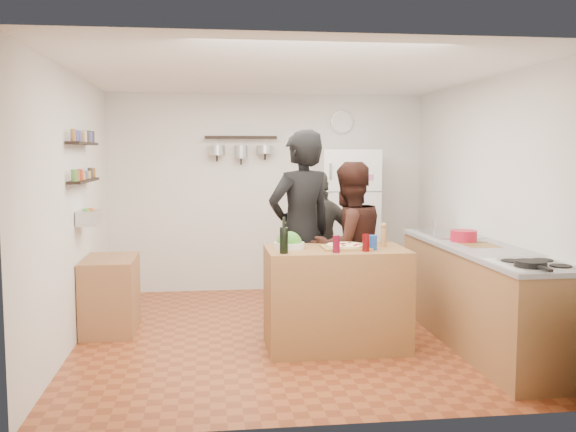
{
  "coord_description": "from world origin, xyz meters",
  "views": [
    {
      "loc": [
        -0.78,
        -6.05,
        1.77
      ],
      "look_at": [
        0.0,
        0.1,
        1.15
      ],
      "focal_mm": 40.0,
      "sensor_mm": 36.0,
      "label": 1
    }
  ],
  "objects": [
    {
      "name": "room_shell",
      "position": [
        0.0,
        0.39,
        1.25
      ],
      "size": [
        4.2,
        4.2,
        4.2
      ],
      "color": "brown",
      "rests_on": "ground"
    },
    {
      "name": "prep_island",
      "position": [
        0.36,
        -0.47,
        0.46
      ],
      "size": [
        1.25,
        0.72,
        0.91
      ],
      "primitive_type": "cube",
      "color": "#925E35",
      "rests_on": "floor"
    },
    {
      "name": "pizza_board",
      "position": [
        0.44,
        -0.49,
        0.92
      ],
      "size": [
        0.42,
        0.34,
        0.02
      ],
      "primitive_type": "cube",
      "color": "olive",
      "rests_on": "prep_island"
    },
    {
      "name": "pizza",
      "position": [
        0.44,
        -0.49,
        0.94
      ],
      "size": [
        0.34,
        0.34,
        0.02
      ],
      "primitive_type": "cylinder",
      "color": "beige",
      "rests_on": "pizza_board"
    },
    {
      "name": "salad_bowl",
      "position": [
        -0.06,
        -0.42,
        0.94
      ],
      "size": [
        0.27,
        0.27,
        0.05
      ],
      "primitive_type": "cylinder",
      "color": "silver",
      "rests_on": "prep_island"
    },
    {
      "name": "wine_bottle",
      "position": [
        -0.14,
        -0.69,
        1.02
      ],
      "size": [
        0.07,
        0.07,
        0.22
      ],
      "primitive_type": "cylinder",
      "color": "black",
      "rests_on": "prep_island"
    },
    {
      "name": "wine_glass_near",
      "position": [
        0.31,
        -0.71,
        0.99
      ],
      "size": [
        0.06,
        0.06,
        0.15
      ],
      "primitive_type": "cylinder",
      "color": "#5C071B",
      "rests_on": "prep_island"
    },
    {
      "name": "wine_glass_far",
      "position": [
        0.58,
        -0.67,
        0.99
      ],
      "size": [
        0.06,
        0.06,
        0.15
      ],
      "primitive_type": "cylinder",
      "color": "#510609",
      "rests_on": "prep_island"
    },
    {
      "name": "pepper_mill",
      "position": [
        0.81,
        -0.42,
        1.0
      ],
      "size": [
        0.05,
        0.05,
        0.17
      ],
      "primitive_type": "cylinder",
      "color": "olive",
      "rests_on": "prep_island"
    },
    {
      "name": "salt_canister",
      "position": [
        0.66,
        -0.59,
        0.97
      ],
      "size": [
        0.08,
        0.08,
        0.13
      ],
      "primitive_type": "cylinder",
      "color": "#1A4092",
      "rests_on": "prep_island"
    },
    {
      "name": "person_left",
      "position": [
        0.13,
        0.11,
        0.99
      ],
      "size": [
        0.86,
        0.75,
        1.99
      ],
      "primitive_type": "imported",
      "rotation": [
        0.0,
        0.0,
        3.6
      ],
      "color": "black",
      "rests_on": "floor"
    },
    {
      "name": "person_center",
      "position": [
        0.58,
        0.02,
        0.84
      ],
      "size": [
        0.99,
        0.89,
        1.68
      ],
      "primitive_type": "imported",
      "rotation": [
        0.0,
        0.0,
        3.53
      ],
      "color": "black",
      "rests_on": "floor"
    },
    {
      "name": "person_back",
      "position": [
        0.41,
        0.65,
        0.79
      ],
      "size": [
        0.95,
        0.47,
        1.57
      ],
      "primitive_type": "imported",
      "rotation": [
        0.0,
        0.0,
        3.05
      ],
      "color": "#2E2C29",
      "rests_on": "floor"
    },
    {
      "name": "counter_run",
      "position": [
        1.7,
        -0.55,
        0.45
      ],
      "size": [
        0.63,
        2.63,
        0.9
      ],
      "primitive_type": "cube",
      "color": "#9E7042",
      "rests_on": "floor"
    },
    {
      "name": "stove_top",
      "position": [
        1.7,
        -1.5,
        0.91
      ],
      "size": [
        0.6,
        0.62,
        0.02
      ],
      "primitive_type": "cube",
      "color": "white",
      "rests_on": "counter_run"
    },
    {
      "name": "skillet",
      "position": [
        1.6,
        -1.61,
        0.94
      ],
      "size": [
        0.24,
        0.24,
        0.05
      ],
      "primitive_type": "cylinder",
      "color": "black",
      "rests_on": "stove_top"
    },
    {
      "name": "sink",
      "position": [
        1.7,
        0.3,
        0.92
      ],
      "size": [
        0.5,
        0.8,
        0.03
      ],
      "primitive_type": "cube",
      "color": "silver",
      "rests_on": "counter_run"
    },
    {
      "name": "cutting_board",
      "position": [
        1.7,
        -0.48,
        0.91
      ],
      "size": [
        0.3,
        0.4,
        0.02
      ],
      "primitive_type": "cube",
      "color": "brown",
      "rests_on": "counter_run"
    },
    {
      "name": "red_bowl",
      "position": [
        1.65,
        -0.24,
        0.97
      ],
      "size": [
        0.25,
        0.25,
        0.1
      ],
      "primitive_type": "cylinder",
      "color": "#B3142C",
      "rests_on": "counter_run"
    },
    {
      "name": "fridge",
      "position": [
        0.95,
        1.75,
        0.9
      ],
      "size": [
        0.7,
        0.68,
        1.8
      ],
      "primitive_type": "cube",
      "color": "white",
      "rests_on": "floor"
    },
    {
      "name": "wall_clock",
      "position": [
        0.95,
        2.08,
        2.15
      ],
      "size": [
        0.3,
        0.03,
        0.3
      ],
      "primitive_type": "cylinder",
      "rotation": [
        1.57,
        0.0,
        0.0
      ],
      "color": "silver",
      "rests_on": "back_wall"
    },
    {
      "name": "spice_shelf_lower",
      "position": [
        -1.93,
        0.2,
        1.5
      ],
      "size": [
        0.12,
        1.0,
        0.02
      ],
      "primitive_type": "cube",
      "color": "black",
      "rests_on": "left_wall"
    },
    {
      "name": "spice_shelf_upper",
      "position": [
        -1.93,
        0.2,
        1.85
      ],
      "size": [
        0.12,
        1.0,
        0.02
      ],
      "primitive_type": "cube",
      "color": "black",
      "rests_on": "left_wall"
    },
    {
      "name": "produce_basket",
      "position": [
        -1.9,
        0.2,
        1.15
      ],
      "size": [
        0.18,
        0.35,
        0.14
      ],
      "primitive_type": "cube",
      "color": "silver",
      "rests_on": "left_wall"
    },
    {
      "name": "side_table",
      "position": [
        -1.74,
        0.36,
        0.36
      ],
      "size": [
        0.5,
        0.8,
        0.73
      ],
      "primitive_type": "cube",
      "color": "#A87046",
      "rests_on": "floor"
    },
    {
      "name": "pot_rack",
      "position": [
        -0.35,
        2.0,
        1.95
      ],
      "size": [
        0.9,
        0.04,
        0.04
      ],
      "primitive_type": "cube",
      "color": "black",
      "rests_on": "back_wall"
    }
  ]
}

